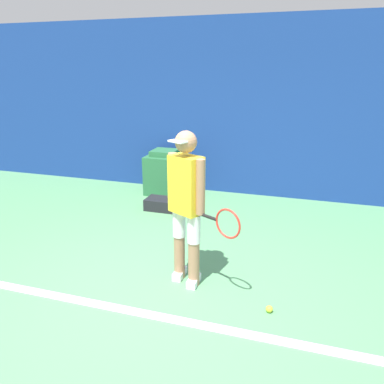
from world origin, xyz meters
TOP-DOWN VIEW (x-y plane):
  - ground_plane at (0.00, 0.00)m, footprint 24.00×24.00m
  - back_wall at (0.00, 3.57)m, footprint 24.00×0.10m
  - court_baseline at (0.00, -0.35)m, footprint 21.60×0.10m
  - tennis_player at (0.21, 0.34)m, footprint 0.85×0.50m
  - tennis_ball at (1.13, 0.04)m, footprint 0.07×0.07m
  - covered_chair at (-1.13, 3.16)m, footprint 0.64×0.62m
  - equipment_bag at (-0.77, 2.31)m, footprint 0.70×0.34m

SIDE VIEW (x-z plane):
  - ground_plane at x=0.00m, z-range 0.00..0.00m
  - court_baseline at x=0.00m, z-range 0.00..0.01m
  - tennis_ball at x=1.13m, z-range 0.00..0.07m
  - equipment_bag at x=-0.77m, z-range 0.00..0.19m
  - covered_chair at x=-1.13m, z-range -0.02..0.79m
  - tennis_player at x=0.21m, z-range 0.09..1.74m
  - back_wall at x=0.00m, z-range 0.00..3.07m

